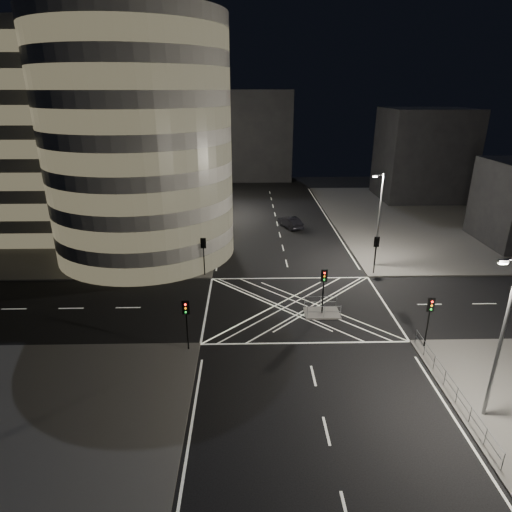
{
  "coord_description": "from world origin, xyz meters",
  "views": [
    {
      "loc": [
        -4.44,
        -33.84,
        18.07
      ],
      "look_at": [
        -3.53,
        4.67,
        3.0
      ],
      "focal_mm": 30.0,
      "sensor_mm": 36.0,
      "label": 1
    }
  ],
  "objects_px": {
    "street_lamp_right_near": "(501,335)",
    "traffic_signal_island": "(324,283)",
    "traffic_signal_nr": "(430,313)",
    "traffic_signal_fl": "(204,250)",
    "street_lamp_left_near": "(201,211)",
    "traffic_signal_nl": "(186,316)",
    "central_island": "(322,313)",
    "street_lamp_right_far": "(379,217)",
    "sedan": "(290,222)",
    "street_lamp_left_far": "(213,179)",
    "traffic_signal_fr": "(376,248)"
  },
  "relations": [
    {
      "from": "street_lamp_right_near",
      "to": "central_island",
      "type": "bearing_deg",
      "value": 120.75
    },
    {
      "from": "traffic_signal_fl",
      "to": "street_lamp_left_near",
      "type": "relative_size",
      "value": 0.4
    },
    {
      "from": "traffic_signal_fl",
      "to": "street_lamp_left_near",
      "type": "xyz_separation_m",
      "value": [
        -0.64,
        5.2,
        2.63
      ]
    },
    {
      "from": "traffic_signal_island",
      "to": "street_lamp_left_near",
      "type": "bearing_deg",
      "value": 130.27
    },
    {
      "from": "street_lamp_left_far",
      "to": "sedan",
      "type": "xyz_separation_m",
      "value": [
        11.11,
        -6.81,
        -4.76
      ]
    },
    {
      "from": "street_lamp_left_near",
      "to": "street_lamp_right_near",
      "type": "xyz_separation_m",
      "value": [
        18.87,
        -26.0,
        0.0
      ]
    },
    {
      "from": "street_lamp_left_far",
      "to": "sedan",
      "type": "distance_m",
      "value": 13.87
    },
    {
      "from": "traffic_signal_fl",
      "to": "street_lamp_left_far",
      "type": "height_order",
      "value": "street_lamp_left_far"
    },
    {
      "from": "street_lamp_left_far",
      "to": "street_lamp_right_near",
      "type": "bearing_deg",
      "value": -66.79
    },
    {
      "from": "traffic_signal_nl",
      "to": "street_lamp_right_near",
      "type": "relative_size",
      "value": 0.4
    },
    {
      "from": "street_lamp_right_near",
      "to": "traffic_signal_fr",
      "type": "bearing_deg",
      "value": 91.75
    },
    {
      "from": "traffic_signal_nr",
      "to": "traffic_signal_island",
      "type": "xyz_separation_m",
      "value": [
        -6.8,
        5.3,
        0.0
      ]
    },
    {
      "from": "central_island",
      "to": "sedan",
      "type": "relative_size",
      "value": 0.63
    },
    {
      "from": "street_lamp_left_near",
      "to": "street_lamp_right_near",
      "type": "height_order",
      "value": "same"
    },
    {
      "from": "street_lamp_left_near",
      "to": "sedan",
      "type": "distance_m",
      "value": 16.46
    },
    {
      "from": "street_lamp_left_near",
      "to": "traffic_signal_fr",
      "type": "bearing_deg",
      "value": -15.92
    },
    {
      "from": "traffic_signal_nr",
      "to": "street_lamp_right_far",
      "type": "xyz_separation_m",
      "value": [
        0.64,
        15.8,
        2.63
      ]
    },
    {
      "from": "street_lamp_left_far",
      "to": "street_lamp_right_near",
      "type": "height_order",
      "value": "same"
    },
    {
      "from": "traffic_signal_fr",
      "to": "street_lamp_right_far",
      "type": "height_order",
      "value": "street_lamp_right_far"
    },
    {
      "from": "traffic_signal_island",
      "to": "street_lamp_right_near",
      "type": "height_order",
      "value": "street_lamp_right_near"
    },
    {
      "from": "traffic_signal_fl",
      "to": "sedan",
      "type": "distance_m",
      "value": 19.56
    },
    {
      "from": "central_island",
      "to": "traffic_signal_fl",
      "type": "xyz_separation_m",
      "value": [
        -10.8,
        8.3,
        2.84
      ]
    },
    {
      "from": "traffic_signal_nl",
      "to": "sedan",
      "type": "distance_m",
      "value": 31.83
    },
    {
      "from": "traffic_signal_nl",
      "to": "street_lamp_right_far",
      "type": "relative_size",
      "value": 0.4
    },
    {
      "from": "traffic_signal_nl",
      "to": "street_lamp_right_near",
      "type": "bearing_deg",
      "value": -21.55
    },
    {
      "from": "traffic_signal_fl",
      "to": "traffic_signal_fr",
      "type": "bearing_deg",
      "value": 0.0
    },
    {
      "from": "street_lamp_left_far",
      "to": "street_lamp_right_far",
      "type": "relative_size",
      "value": 1.0
    },
    {
      "from": "traffic_signal_nr",
      "to": "traffic_signal_fr",
      "type": "bearing_deg",
      "value": 90.0
    },
    {
      "from": "traffic_signal_island",
      "to": "traffic_signal_fl",
      "type": "bearing_deg",
      "value": 142.46
    },
    {
      "from": "traffic_signal_island",
      "to": "sedan",
      "type": "height_order",
      "value": "traffic_signal_island"
    },
    {
      "from": "sedan",
      "to": "street_lamp_right_near",
      "type": "bearing_deg",
      "value": 78.81
    },
    {
      "from": "central_island",
      "to": "traffic_signal_island",
      "type": "distance_m",
      "value": 2.84
    },
    {
      "from": "traffic_signal_fl",
      "to": "sedan",
      "type": "xyz_separation_m",
      "value": [
        10.47,
        16.39,
        -2.13
      ]
    },
    {
      "from": "traffic_signal_nl",
      "to": "traffic_signal_fl",
      "type": "bearing_deg",
      "value": 90.0
    },
    {
      "from": "central_island",
      "to": "street_lamp_left_near",
      "type": "relative_size",
      "value": 0.3
    },
    {
      "from": "traffic_signal_nr",
      "to": "street_lamp_right_near",
      "type": "height_order",
      "value": "street_lamp_right_near"
    },
    {
      "from": "traffic_signal_fl",
      "to": "street_lamp_right_far",
      "type": "height_order",
      "value": "street_lamp_right_far"
    },
    {
      "from": "central_island",
      "to": "traffic_signal_fl",
      "type": "height_order",
      "value": "traffic_signal_fl"
    },
    {
      "from": "traffic_signal_island",
      "to": "street_lamp_left_far",
      "type": "distance_m",
      "value": 33.61
    },
    {
      "from": "traffic_signal_fl",
      "to": "traffic_signal_island",
      "type": "bearing_deg",
      "value": -37.54
    },
    {
      "from": "street_lamp_left_near",
      "to": "sedan",
      "type": "bearing_deg",
      "value": 45.2
    },
    {
      "from": "traffic_signal_island",
      "to": "street_lamp_right_near",
      "type": "distance_m",
      "value": 14.78
    },
    {
      "from": "traffic_signal_nl",
      "to": "street_lamp_left_near",
      "type": "bearing_deg",
      "value": 91.94
    },
    {
      "from": "street_lamp_left_near",
      "to": "traffic_signal_island",
      "type": "bearing_deg",
      "value": -49.73
    },
    {
      "from": "traffic_signal_fr",
      "to": "street_lamp_left_near",
      "type": "xyz_separation_m",
      "value": [
        -18.24,
        5.2,
        2.63
      ]
    },
    {
      "from": "traffic_signal_island",
      "to": "street_lamp_left_near",
      "type": "xyz_separation_m",
      "value": [
        -11.44,
        13.5,
        2.63
      ]
    },
    {
      "from": "traffic_signal_fr",
      "to": "street_lamp_right_far",
      "type": "relative_size",
      "value": 0.4
    },
    {
      "from": "traffic_signal_fr",
      "to": "sedan",
      "type": "bearing_deg",
      "value": 113.52
    },
    {
      "from": "street_lamp_right_near",
      "to": "traffic_signal_island",
      "type": "bearing_deg",
      "value": 120.75
    },
    {
      "from": "traffic_signal_fr",
      "to": "traffic_signal_nl",
      "type": "bearing_deg",
      "value": -142.31
    }
  ]
}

